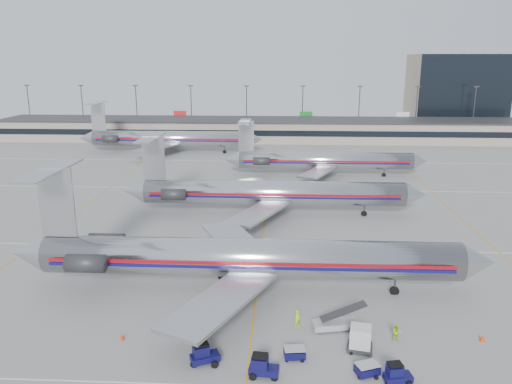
# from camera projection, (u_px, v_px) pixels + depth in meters

# --- Properties ---
(ground) EXTENTS (260.00, 260.00, 0.00)m
(ground) POSITION_uv_depth(u_px,v_px,m) (258.00, 282.00, 54.49)
(ground) COLOR gray
(ground) RESTS_ON ground
(apron_markings) EXTENTS (160.00, 0.15, 0.02)m
(apron_markings) POSITION_uv_depth(u_px,v_px,m) (261.00, 248.00, 64.13)
(apron_markings) COLOR silver
(apron_markings) RESTS_ON ground
(terminal) EXTENTS (162.00, 17.00, 6.25)m
(terminal) POSITION_uv_depth(u_px,v_px,m) (274.00, 130.00, 148.16)
(terminal) COLOR gray
(terminal) RESTS_ON ground
(light_mast_row) EXTENTS (163.60, 0.40, 15.28)m
(light_mast_row) POSITION_uv_depth(u_px,v_px,m) (274.00, 107.00, 160.28)
(light_mast_row) COLOR #38383D
(light_mast_row) RESTS_ON ground
(distant_building) EXTENTS (30.00, 20.00, 25.00)m
(distant_building) POSITION_uv_depth(u_px,v_px,m) (455.00, 92.00, 171.61)
(distant_building) COLOR tan
(distant_building) RESTS_ON ground
(jet_foreground) EXTENTS (50.12, 29.51, 13.12)m
(jet_foreground) POSITION_uv_depth(u_px,v_px,m) (240.00, 257.00, 51.48)
(jet_foreground) COLOR silver
(jet_foreground) RESTS_ON ground
(jet_second_row) EXTENTS (46.92, 27.63, 12.28)m
(jet_second_row) POSITION_uv_depth(u_px,v_px,m) (267.00, 192.00, 77.17)
(jet_second_row) COLOR silver
(jet_second_row) RESTS_ON ground
(jet_third_row) EXTENTS (41.85, 25.74, 11.44)m
(jet_third_row) POSITION_uv_depth(u_px,v_px,m) (321.00, 160.00, 102.77)
(jet_third_row) COLOR silver
(jet_third_row) RESTS_ON ground
(jet_back_row) EXTENTS (47.42, 29.17, 12.97)m
(jet_back_row) POSITION_uv_depth(u_px,v_px,m) (167.00, 138.00, 127.97)
(jet_back_row) COLOR silver
(jet_back_row) RESTS_ON ground
(tug_left) EXTENTS (2.55, 1.96, 1.85)m
(tug_left) POSITION_uv_depth(u_px,v_px,m) (203.00, 354.00, 39.68)
(tug_left) COLOR #0C0A3B
(tug_left) RESTS_ON ground
(tug_center) EXTENTS (2.39, 1.40, 1.85)m
(tug_center) POSITION_uv_depth(u_px,v_px,m) (262.00, 367.00, 38.12)
(tug_center) COLOR #0C0A3B
(tug_center) RESTS_ON ground
(tug_right) EXTENTS (2.23, 1.42, 1.68)m
(tug_right) POSITION_uv_depth(u_px,v_px,m) (397.00, 374.00, 37.32)
(tug_right) COLOR #0C0A3B
(tug_right) RESTS_ON ground
(cart_inner) EXTENTS (2.05, 1.74, 0.98)m
(cart_inner) POSITION_uv_depth(u_px,v_px,m) (367.00, 369.00, 38.32)
(cart_inner) COLOR #0C0A3B
(cart_inner) RESTS_ON ground
(cart_outer) EXTENTS (1.82, 1.36, 0.96)m
(cart_outer) POSITION_uv_depth(u_px,v_px,m) (295.00, 353.00, 40.46)
(cart_outer) COLOR #0C0A3B
(cart_outer) RESTS_ON ground
(uld_container) EXTENTS (2.33, 2.06, 2.16)m
(uld_container) POSITION_uv_depth(u_px,v_px,m) (360.00, 339.00, 41.46)
(uld_container) COLOR #2D2D30
(uld_container) RESTS_ON ground
(belt_loader) EXTENTS (4.94, 2.25, 2.54)m
(belt_loader) POSITION_uv_depth(u_px,v_px,m) (336.00, 323.00, 44.80)
(belt_loader) COLOR #989898
(belt_loader) RESTS_ON ground
(ramp_worker_near) EXTENTS (0.74, 0.72, 1.72)m
(ramp_worker_near) POSITION_uv_depth(u_px,v_px,m) (298.00, 319.00, 45.04)
(ramp_worker_near) COLOR #B0EA16
(ramp_worker_near) RESTS_ON ground
(ramp_worker_far) EXTENTS (0.85, 0.71, 1.56)m
(ramp_worker_far) POSITION_uv_depth(u_px,v_px,m) (397.00, 333.00, 42.97)
(ramp_worker_far) COLOR #A2CF13
(ramp_worker_far) RESTS_ON ground
(cone_right) EXTENTS (0.64, 0.64, 0.66)m
(cone_right) POSITION_uv_depth(u_px,v_px,m) (483.00, 338.00, 43.00)
(cone_right) COLOR #EC3407
(cone_right) RESTS_ON ground
(cone_left) EXTENTS (0.48, 0.48, 0.60)m
(cone_left) POSITION_uv_depth(u_px,v_px,m) (122.00, 337.00, 43.22)
(cone_left) COLOR #EC3407
(cone_left) RESTS_ON ground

